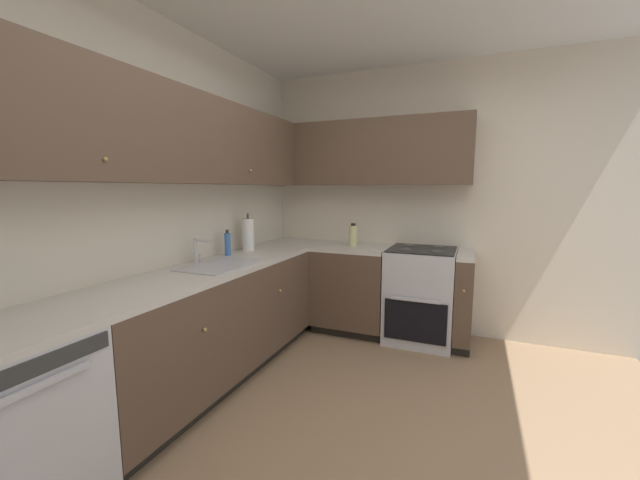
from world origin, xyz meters
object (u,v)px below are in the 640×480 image
Objects in this scene: dishwasher at (5,435)px; oven_range at (421,294)px; paper_towel_roll at (248,235)px; soap_bottle at (228,244)px; oil_bottle at (353,235)px.

oven_range is (2.76, -1.34, 0.03)m from dishwasher.
paper_towel_roll reaches higher than dishwasher.
dishwasher is 3.78× the size of soap_bottle.
dishwasher is 0.82× the size of oven_range.
oil_bottle is at bearing -42.07° from soap_bottle.
paper_towel_roll reaches higher than oil_bottle.
oil_bottle is (2.75, -0.66, 0.56)m from dishwasher.
oil_bottle is (-0.02, 0.68, 0.54)m from oven_range.
dishwasher is 3.67× the size of oil_bottle.
oven_range reaches higher than dishwasher.
soap_bottle is 1.26m from oil_bottle.
oil_bottle is (0.64, -0.82, -0.04)m from paper_towel_roll.
soap_bottle is (-0.95, 1.52, 0.53)m from oven_range.
dishwasher is at bearing -174.31° from soap_bottle.
soap_bottle is 0.97× the size of oil_bottle.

